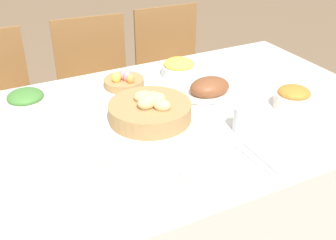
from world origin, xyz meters
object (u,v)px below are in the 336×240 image
Objects in this scene: green_salad_bowl at (26,102)px; butter_dish at (122,164)px; chair_far_right at (174,74)px; pineapple_bowl at (179,67)px; fork at (175,185)px; carrot_bowl at (293,98)px; ham_platter at (209,89)px; bread_basket at (150,109)px; knife at (253,159)px; chair_far_center at (98,90)px; spoon at (260,157)px; drinking_cup at (242,119)px; egg_basket at (124,81)px; dinner_plate at (216,171)px.

green_salad_bowl is 0.57m from butter_dish.
chair_far_right reaches higher than pineapple_bowl.
carrot_bowl is at bearing 17.13° from fork.
bread_basket is at bearing -165.59° from ham_platter.
knife is (-0.39, -1.30, 0.27)m from chair_far_right.
chair_far_center is 0.69m from pineapple_bowl.
pineapple_bowl is 0.88× the size of spoon.
egg_basket is at bearing 113.84° from drinking_cup.
bread_basket is 0.46m from spoon.
chair_far_center is at bearing 107.29° from ham_platter.
drinking_cup is (0.27, -0.23, 0.00)m from bread_basket.
knife is at bearing -98.94° from pineapple_bowl.
egg_basket is 0.73m from dinner_plate.
chair_far_right is at bearing 76.56° from spoon.
pineapple_bowl is (-0.02, 0.25, 0.01)m from ham_platter.
pineapple_bowl reaches higher than fork.
bread_basket is at bearing 162.72° from carrot_bowl.
knife is 1.87× the size of butter_dish.
chair_far_right is 0.90m from ham_platter.
carrot_bowl is (0.56, -0.17, 0.00)m from bread_basket.
egg_basket is (-0.05, -0.57, 0.30)m from chair_far_center.
green_salad_bowl is at bearing -174.47° from egg_basket.
carrot_bowl is (-0.02, -1.07, 0.32)m from chair_far_right.
green_salad_bowl reaches higher than dinner_plate.
spoon is 0.46m from butter_dish.
drinking_cup is at bearing 63.71° from knife.
pineapple_bowl is at bearing 116.99° from carrot_bowl.
chair_far_center is at bearing 88.86° from dinner_plate.
egg_basket reaches higher than knife.
carrot_bowl reaches higher than fork.
ham_platter is at bearing 72.63° from knife.
dinner_plate reaches higher than fork.
butter_dish is (-0.21, -0.25, -0.03)m from bread_basket.
drinking_cup is (0.68, -0.51, 0.00)m from green_salad_bowl.
egg_basket is 0.75m from knife.
carrot_bowl is 0.78m from butter_dish.
egg_basket is (-0.56, -0.57, 0.30)m from chair_far_right.
green_salad_bowl reaches higher than ham_platter.
fork is (-0.68, -1.30, 0.27)m from chair_far_right.
butter_dish is (-0.43, 0.15, 0.01)m from spoon.
green_salad_bowl is 0.88× the size of knife.
ham_platter is 0.35m from carrot_bowl.
green_salad_bowl is (-0.41, 0.28, -0.00)m from bread_basket.
knife is 0.03m from spoon.
carrot_bowl is 0.41m from spoon.
chair_far_right reaches higher than bread_basket.
carrot_bowl reaches higher than egg_basket.
chair_far_right is 1.11m from bread_basket.
green_salad_bowl is (-0.73, 0.20, 0.02)m from ham_platter.
ham_platter is (0.32, 0.08, -0.02)m from bread_basket.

